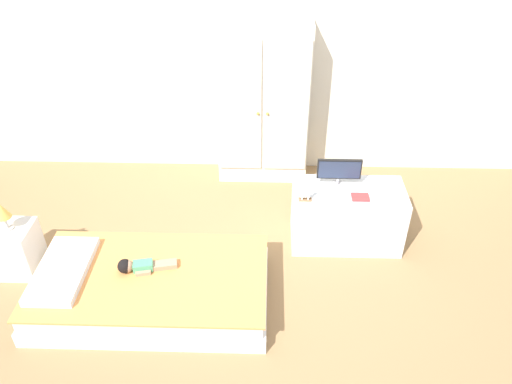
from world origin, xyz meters
TOP-DOWN VIEW (x-y plane):
  - ground_plane at (0.00, 0.00)m, footprint 10.00×10.00m
  - back_wall at (0.00, 1.57)m, footprint 6.40×0.05m
  - bed at (-0.67, -0.20)m, footprint 1.56×0.86m
  - pillow at (-1.25, -0.20)m, footprint 0.32×0.62m
  - doll at (-0.76, -0.16)m, footprint 0.39×0.15m
  - nightstand at (-1.70, 0.07)m, footprint 0.29×0.29m
  - table_lamp at (-1.70, 0.07)m, footprint 0.11×0.11m
  - wardrobe at (0.05, 1.38)m, footprint 0.79×0.32m
  - tv_stand at (0.71, 0.46)m, footprint 0.83×0.42m
  - tv_monitor at (0.63, 0.54)m, footprint 0.32×0.10m
  - rocking_horse_toy at (0.38, 0.33)m, footprint 0.10×0.04m
  - book_red at (0.77, 0.37)m, footprint 0.13×0.09m

SIDE VIEW (x-z plane):
  - ground_plane at x=0.00m, z-range -0.02..0.00m
  - bed at x=-0.67m, z-range 0.00..0.23m
  - nightstand at x=-1.70m, z-range 0.00..0.38m
  - tv_stand at x=0.71m, z-range 0.00..0.48m
  - pillow at x=-1.25m, z-range 0.23..0.28m
  - doll at x=-0.76m, z-range 0.22..0.32m
  - book_red at x=0.77m, z-range 0.48..0.49m
  - table_lamp at x=-1.70m, z-range 0.42..0.64m
  - rocking_horse_toy at x=0.38m, z-range 0.47..0.59m
  - tv_monitor at x=0.63m, z-range 0.50..0.72m
  - wardrobe at x=0.05m, z-range 0.00..1.43m
  - back_wall at x=0.00m, z-range 0.00..2.70m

